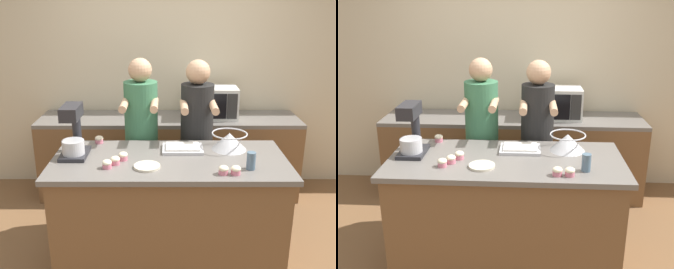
# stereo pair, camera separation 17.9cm
# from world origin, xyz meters

# --- Properties ---
(ground_plane) EXTENTS (16.00, 16.00, 0.00)m
(ground_plane) POSITION_xyz_m (0.00, 0.00, 0.00)
(ground_plane) COLOR brown
(back_wall) EXTENTS (10.00, 0.06, 2.70)m
(back_wall) POSITION_xyz_m (0.00, 1.64, 1.35)
(back_wall) COLOR beige
(back_wall) RESTS_ON ground_plane
(island_counter) EXTENTS (1.80, 0.82, 0.94)m
(island_counter) POSITION_xyz_m (0.00, 0.00, 0.47)
(island_counter) COLOR brown
(island_counter) RESTS_ON ground_plane
(back_counter) EXTENTS (2.80, 0.60, 0.89)m
(back_counter) POSITION_xyz_m (0.00, 1.29, 0.44)
(back_counter) COLOR brown
(back_counter) RESTS_ON ground_plane
(person_left) EXTENTS (0.32, 0.49, 1.62)m
(person_left) POSITION_xyz_m (-0.25, 0.59, 0.87)
(person_left) COLOR brown
(person_left) RESTS_ON ground_plane
(person_right) EXTENTS (0.31, 0.49, 1.61)m
(person_right) POSITION_xyz_m (0.25, 0.59, 0.86)
(person_right) COLOR #232328
(person_right) RESTS_ON ground_plane
(stand_mixer) EXTENTS (0.20, 0.30, 0.41)m
(stand_mixer) POSITION_xyz_m (-0.74, 0.06, 1.12)
(stand_mixer) COLOR #232328
(stand_mixer) RESTS_ON island_counter
(mixing_bowl) EXTENTS (0.29, 0.29, 0.14)m
(mixing_bowl) POSITION_xyz_m (0.49, 0.20, 1.01)
(mixing_bowl) COLOR #BCBCC1
(mixing_bowl) RESTS_ON island_counter
(baking_tray) EXTENTS (0.32, 0.24, 0.04)m
(baking_tray) POSITION_xyz_m (0.11, 0.17, 0.96)
(baking_tray) COLOR #BCBCC1
(baking_tray) RESTS_ON island_counter
(microwave_oven) EXTENTS (0.53, 0.33, 0.33)m
(microwave_oven) POSITION_xyz_m (0.46, 1.29, 1.05)
(microwave_oven) COLOR silver
(microwave_oven) RESTS_ON back_counter
(drinking_glass) EXTENTS (0.07, 0.07, 0.13)m
(drinking_glass) POSITION_xyz_m (0.58, -0.20, 1.00)
(drinking_glass) COLOR slate
(drinking_glass) RESTS_ON island_counter
(small_plate) EXTENTS (0.19, 0.19, 0.02)m
(small_plate) POSITION_xyz_m (-0.16, -0.17, 0.95)
(small_plate) COLOR beige
(small_plate) RESTS_ON island_counter
(cupcake_0) EXTENTS (0.07, 0.07, 0.06)m
(cupcake_0) POSITION_xyz_m (-0.40, -0.12, 0.97)
(cupcake_0) COLOR #D17084
(cupcake_0) RESTS_ON island_counter
(cupcake_1) EXTENTS (0.07, 0.07, 0.06)m
(cupcake_1) POSITION_xyz_m (0.37, -0.29, 0.97)
(cupcake_1) COLOR #D17084
(cupcake_1) RESTS_ON island_counter
(cupcake_2) EXTENTS (0.07, 0.07, 0.06)m
(cupcake_2) POSITION_xyz_m (-0.45, -0.18, 0.97)
(cupcake_2) COLOR #D17084
(cupcake_2) RESTS_ON island_counter
(cupcake_3) EXTENTS (0.07, 0.07, 0.06)m
(cupcake_3) POSITION_xyz_m (-0.60, 0.34, 0.97)
(cupcake_3) COLOR #D17084
(cupcake_3) RESTS_ON island_counter
(cupcake_4) EXTENTS (0.07, 0.07, 0.06)m
(cupcake_4) POSITION_xyz_m (-0.35, -0.03, 0.97)
(cupcake_4) COLOR #D17084
(cupcake_4) RESTS_ON island_counter
(cupcake_5) EXTENTS (0.07, 0.07, 0.06)m
(cupcake_5) POSITION_xyz_m (0.46, -0.29, 0.97)
(cupcake_5) COLOR #D17084
(cupcake_5) RESTS_ON island_counter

